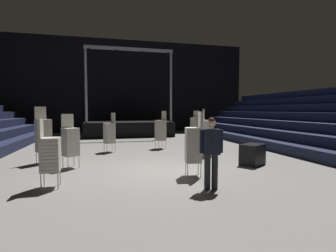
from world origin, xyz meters
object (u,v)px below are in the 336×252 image
(stage_riser, at_px, (129,127))
(chair_stack_rear_centre, at_px, (110,132))
(man_with_tie, at_px, (211,149))
(chair_stack_rear_right, at_px, (43,135))
(equipment_road_case, at_px, (252,154))
(chair_stack_mid_centre, at_px, (208,132))
(chair_stack_front_right, at_px, (50,153))
(chair_stack_mid_right, at_px, (161,130))
(chair_stack_mid_left, at_px, (70,141))
(chair_stack_front_left, at_px, (194,144))
(chair_stack_rear_left, at_px, (195,125))

(stage_riser, xyz_separation_m, chair_stack_rear_centre, (-1.51, -7.28, 0.27))
(man_with_tie, xyz_separation_m, chair_stack_rear_right, (-4.64, 4.39, 0.03))
(equipment_road_case, bearing_deg, chair_stack_mid_centre, 111.76)
(chair_stack_front_right, height_order, chair_stack_mid_centre, chair_stack_mid_centre)
(chair_stack_mid_right, bearing_deg, chair_stack_rear_centre, 86.17)
(stage_riser, xyz_separation_m, chair_stack_mid_left, (-2.83, -10.32, 0.27))
(chair_stack_rear_right, bearing_deg, man_with_tie, 99.05)
(chair_stack_mid_left, distance_m, chair_stack_rear_centre, 3.32)
(man_with_tie, bearing_deg, stage_riser, -75.37)
(chair_stack_front_left, bearing_deg, chair_stack_rear_left, -10.56)
(equipment_road_case, bearing_deg, chair_stack_rear_left, 84.05)
(stage_riser, height_order, chair_stack_rear_right, stage_riser)
(stage_riser, distance_m, chair_stack_front_left, 12.32)
(chair_stack_rear_left, bearing_deg, chair_stack_rear_centre, 89.82)
(chair_stack_front_right, bearing_deg, chair_stack_front_left, 91.86)
(chair_stack_front_left, bearing_deg, chair_stack_mid_centre, -20.05)
(chair_stack_mid_left, xyz_separation_m, chair_stack_rear_right, (-1.05, 1.09, 0.13))
(chair_stack_mid_right, xyz_separation_m, chair_stack_rear_right, (-4.88, -2.46, 0.08))
(chair_stack_mid_right, distance_m, equipment_road_case, 5.14)
(chair_stack_mid_left, relative_size, chair_stack_rear_right, 0.88)
(chair_stack_front_right, xyz_separation_m, chair_stack_mid_centre, (5.53, 3.25, 0.13))
(man_with_tie, bearing_deg, chair_stack_front_left, -79.59)
(man_with_tie, distance_m, equipment_road_case, 3.49)
(chair_stack_mid_left, xyz_separation_m, chair_stack_rear_centre, (1.32, 3.04, 0.00))
(chair_stack_mid_left, bearing_deg, equipment_road_case, 138.59)
(chair_stack_rear_right, bearing_deg, equipment_road_case, 126.21)
(chair_stack_rear_right, height_order, equipment_road_case, chair_stack_rear_right)
(man_with_tie, xyz_separation_m, chair_stack_mid_left, (-3.59, 3.31, -0.09))
(equipment_road_case, bearing_deg, chair_stack_mid_right, 116.99)
(chair_stack_front_right, bearing_deg, chair_stack_mid_centre, 118.89)
(chair_stack_front_right, height_order, chair_stack_mid_right, chair_stack_mid_right)
(man_with_tie, xyz_separation_m, chair_stack_rear_centre, (-2.27, 6.35, -0.09))
(chair_stack_mid_right, xyz_separation_m, chair_stack_mid_centre, (1.49, -2.49, 0.04))
(chair_stack_front_right, height_order, equipment_road_case, chair_stack_front_right)
(chair_stack_mid_centre, bearing_deg, man_with_tie, 4.04)
(chair_stack_rear_left, bearing_deg, chair_stack_front_right, 105.22)
(man_with_tie, xyz_separation_m, chair_stack_front_left, (0.02, 1.34, -0.05))
(chair_stack_front_left, xyz_separation_m, chair_stack_mid_centre, (1.70, 3.02, 0.04))
(chair_stack_front_right, distance_m, equipment_road_case, 6.49)
(man_with_tie, distance_m, chair_stack_mid_left, 4.88)
(chair_stack_front_left, bearing_deg, chair_stack_rear_centre, 33.96)
(man_with_tie, bearing_deg, chair_stack_rear_right, -31.95)
(chair_stack_rear_centre, bearing_deg, chair_stack_mid_centre, -135.39)
(chair_stack_front_right, bearing_deg, stage_riser, 164.78)
(chair_stack_mid_right, bearing_deg, stage_riser, -6.81)
(chair_stack_rear_right, distance_m, chair_stack_rear_centre, 3.08)
(equipment_road_case, bearing_deg, chair_stack_mid_left, 170.67)
(man_with_tie, height_order, chair_stack_rear_centre, chair_stack_rear_centre)
(stage_riser, distance_m, chair_stack_mid_centre, 9.60)
(chair_stack_mid_left, height_order, chair_stack_rear_right, chair_stack_rear_right)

